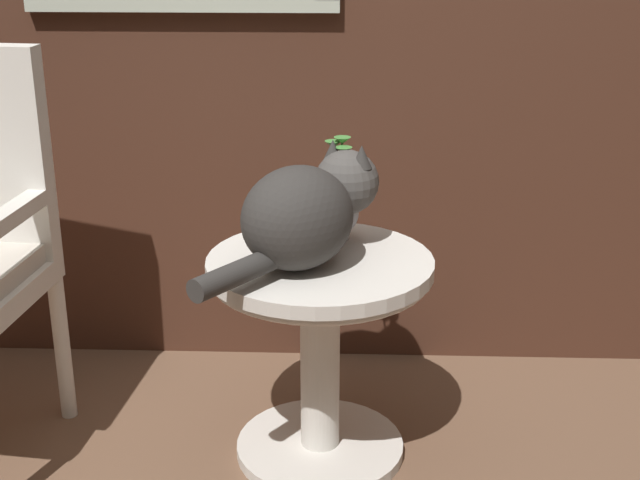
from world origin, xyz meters
TOP-DOWN VIEW (x-y plane):
  - wicker_side_table at (0.20, 0.14)m, footprint 0.57×0.57m
  - cat at (0.17, 0.11)m, footprint 0.42×0.52m
  - pewter_vase_with_ivy at (0.24, 0.29)m, footprint 0.12×0.12m

SIDE VIEW (x-z plane):
  - wicker_side_table at x=0.20m, z-range 0.10..0.66m
  - pewter_vase_with_ivy at x=0.24m, z-range 0.51..0.78m
  - cat at x=0.17m, z-range 0.55..0.83m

